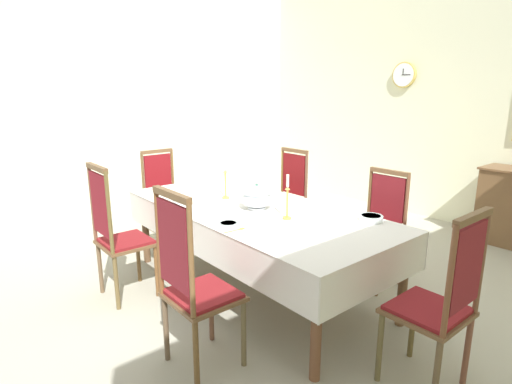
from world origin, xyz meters
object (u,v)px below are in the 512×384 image
spoon_secondary (177,201)px  chair_head_east (440,301)px  chair_head_west (164,194)px  candlestick_west (225,183)px  bowl_far_left (371,218)px  bowl_near_left (228,224)px  soup_tureen (257,197)px  chair_north_a (286,197)px  chair_north_b (378,225)px  mounted_clock (404,75)px  dining_table (254,216)px  chair_south_a (117,232)px  spoon_primary (240,229)px  chair_south_b (193,282)px  bowl_near_right (180,203)px  candlestick_east (287,201)px

spoon_secondary → chair_head_east: bearing=24.6°
chair_head_west → spoon_secondary: size_ratio=6.24×
candlestick_west → bowl_far_left: size_ratio=2.03×
bowl_near_left → soup_tureen: bearing=116.6°
chair_north_a → chair_north_b: (1.24, -0.00, -0.02)m
chair_north_b → mounted_clock: size_ratio=2.98×
dining_table → soup_tureen: (0.04, -0.00, 0.18)m
chair_south_a → spoon_primary: (1.01, 0.55, 0.17)m
chair_south_a → chair_south_b: (1.24, -0.00, 0.01)m
chair_head_west → chair_south_a: bearing=47.2°
soup_tureen → chair_south_b: bearing=-60.1°
candlestick_west → bowl_far_left: 1.39m
chair_south_b → soup_tureen: bearing=119.9°
chair_head_east → bowl_near_right: chair_head_east is taller
candlestick_west → spoon_secondary: size_ratio=2.15×
chair_head_west → candlestick_east: 2.15m
chair_south_a → chair_north_b: chair_south_a is taller
chair_head_west → soup_tureen: size_ratio=3.79×
bowl_far_left → candlestick_west: bearing=-160.0°
chair_north_a → chair_head_east: (2.33, -0.99, 0.01)m
chair_north_b → candlestick_east: bearing=78.9°
chair_south_a → chair_head_east: 2.53m
chair_head_west → mounted_clock: (1.06, 3.30, 1.42)m
chair_north_b → chair_head_west: (-2.32, -0.99, 0.01)m
soup_tureen → candlestick_west: candlestick_west is taller
candlestick_east → bowl_near_right: size_ratio=2.24×
spoon_secondary → mounted_clock: bearing=104.7°
chair_head_east → candlestick_east: 1.32m
chair_north_a → chair_head_west: chair_north_a is taller
chair_head_east → candlestick_east: bearing=90.0°
chair_south_b → bowl_far_left: bearing=79.7°
chair_head_east → spoon_primary: bearing=108.9°
chair_south_b → mounted_clock: (-1.25, 4.30, 1.38)m
candlestick_west → chair_head_west: bearing=180.0°
chair_south_a → chair_south_b: chair_south_b is taller
chair_south_a → spoon_primary: bearing=28.4°
bowl_near_left → spoon_secondary: 0.89m
chair_head_west → bowl_near_left: (1.98, -0.48, 0.22)m
chair_south_a → bowl_far_left: (1.50, 1.47, 0.19)m
chair_north_a → chair_north_b: size_ratio=1.06×
chair_south_b → soup_tureen: (-0.57, 1.00, 0.27)m
soup_tureen → mounted_clock: mounted_clock is taller
spoon_primary → chair_south_a: bearing=-148.0°
spoon_secondary → candlestick_east: bearing=36.7°
chair_south_a → chair_south_b: size_ratio=0.98×
candlestick_east → bowl_far_left: bearing=45.9°
dining_table → candlestick_east: size_ratio=7.11×
chair_north_a → dining_table: bearing=122.1°
dining_table → spoon_secondary: bearing=-144.9°
candlestick_west → bowl_near_right: candlestick_west is taller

